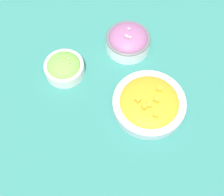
% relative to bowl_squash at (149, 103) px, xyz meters
% --- Properties ---
extents(ground_plane, '(3.00, 3.00, 0.00)m').
position_rel_bowl_squash_xyz_m(ground_plane, '(0.06, 0.10, -0.02)').
color(ground_plane, '#337F75').
extents(bowl_squash, '(0.23, 0.23, 0.06)m').
position_rel_bowl_squash_xyz_m(bowl_squash, '(0.00, 0.00, 0.00)').
color(bowl_squash, '#B2C1CC').
rests_on(bowl_squash, ground_plane).
extents(bowl_lettuce, '(0.13, 0.13, 0.07)m').
position_rel_bowl_squash_xyz_m(bowl_lettuce, '(0.23, 0.18, 0.01)').
color(bowl_lettuce, silver).
rests_on(bowl_lettuce, ground_plane).
extents(bowl_red_onion, '(0.15, 0.15, 0.09)m').
position_rel_bowl_squash_xyz_m(bowl_red_onion, '(0.23, -0.05, 0.01)').
color(bowl_red_onion, white).
rests_on(bowl_red_onion, ground_plane).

